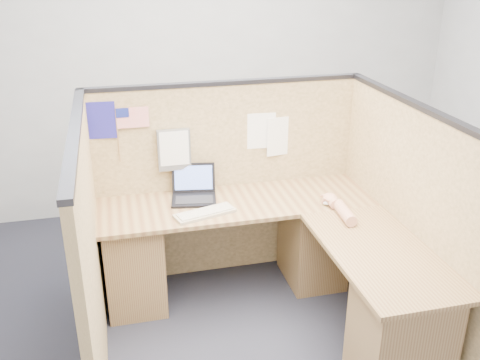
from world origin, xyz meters
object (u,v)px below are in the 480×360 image
object	(u,v)px
laptop	(192,191)
mouse	(330,201)
keyboard	(205,213)
l_desk	(276,267)

from	to	relation	value
laptop	mouse	world-z (taller)	laptop
mouse	keyboard	bearing A→B (deg)	176.77
laptop	keyboard	distance (m)	0.30
keyboard	mouse	bearing A→B (deg)	-19.09
l_desk	keyboard	bearing A→B (deg)	151.50
keyboard	mouse	world-z (taller)	mouse
laptop	keyboard	size ratio (longest dim) A/B	0.79
mouse	l_desk	bearing A→B (deg)	-156.75
laptop	mouse	distance (m)	0.98
keyboard	laptop	bearing A→B (deg)	81.37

